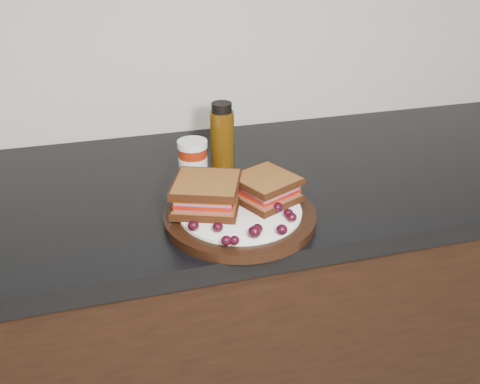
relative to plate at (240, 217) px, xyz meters
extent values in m
cube|color=black|center=(-0.28, 0.18, -0.48)|extent=(3.96, 0.58, 0.86)
cube|color=black|center=(-0.28, 0.18, -0.03)|extent=(3.98, 0.60, 0.04)
cylinder|color=black|center=(0.00, 0.00, 0.00)|extent=(0.28, 0.28, 0.02)
ellipsoid|color=black|center=(-0.10, -0.05, 0.02)|extent=(0.02, 0.02, 0.02)
ellipsoid|color=black|center=(-0.06, -0.06, 0.02)|extent=(0.02, 0.02, 0.02)
ellipsoid|color=black|center=(-0.05, -0.11, 0.02)|extent=(0.02, 0.02, 0.02)
ellipsoid|color=black|center=(-0.04, -0.11, 0.02)|extent=(0.02, 0.02, 0.02)
ellipsoid|color=black|center=(0.00, -0.10, 0.03)|extent=(0.02, 0.02, 0.02)
ellipsoid|color=black|center=(0.01, -0.09, 0.02)|extent=(0.02, 0.02, 0.02)
ellipsoid|color=black|center=(0.04, -0.10, 0.02)|extent=(0.02, 0.02, 0.02)
ellipsoid|color=black|center=(0.08, -0.07, 0.02)|extent=(0.02, 0.02, 0.02)
ellipsoid|color=black|center=(0.07, -0.05, 0.02)|extent=(0.02, 0.02, 0.02)
ellipsoid|color=black|center=(0.06, -0.03, 0.02)|extent=(0.02, 0.02, 0.02)
ellipsoid|color=black|center=(0.09, 0.02, 0.02)|extent=(0.02, 0.02, 0.02)
ellipsoid|color=black|center=(0.06, 0.03, 0.02)|extent=(0.02, 0.02, 0.02)
ellipsoid|color=black|center=(0.05, 0.04, 0.02)|extent=(0.02, 0.02, 0.02)
ellipsoid|color=black|center=(-0.08, 0.05, 0.02)|extent=(0.02, 0.02, 0.02)
ellipsoid|color=black|center=(-0.09, 0.01, 0.02)|extent=(0.02, 0.02, 0.02)
ellipsoid|color=black|center=(-0.07, 0.00, 0.02)|extent=(0.02, 0.02, 0.02)
ellipsoid|color=black|center=(-0.06, 0.05, 0.02)|extent=(0.02, 0.02, 0.02)
ellipsoid|color=black|center=(-0.06, 0.03, 0.02)|extent=(0.02, 0.02, 0.02)
ellipsoid|color=black|center=(-0.09, 0.00, 0.03)|extent=(0.02, 0.02, 0.02)
cylinder|color=maroon|center=(-0.05, 0.19, 0.04)|extent=(0.08, 0.08, 0.09)
cylinder|color=#452906|center=(0.03, 0.24, 0.06)|extent=(0.07, 0.07, 0.15)
camera|label=1|loc=(-0.23, -0.82, 0.50)|focal=40.00mm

